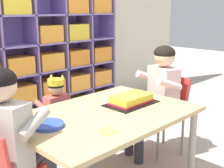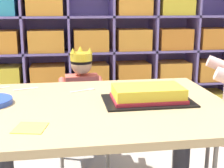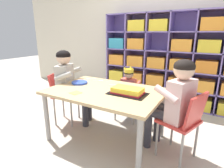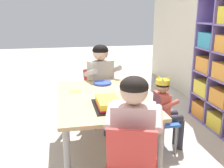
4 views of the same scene
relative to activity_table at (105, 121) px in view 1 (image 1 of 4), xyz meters
name	(u,v)px [view 1 (image 1 of 4)]	position (x,y,z in m)	size (l,w,h in m)	color
storage_cubby_shelf	(32,65)	(0.35, 1.54, 0.16)	(2.40, 0.31, 1.61)	#7F6BB2
activity_table	(105,121)	(0.00, 0.00, 0.00)	(1.29, 0.88, 0.63)	tan
classroom_chair_blue	(62,127)	(0.01, 0.55, -0.20)	(0.36, 0.33, 0.59)	blue
child_with_crown	(54,109)	(0.01, 0.66, -0.06)	(0.30, 0.31, 0.81)	#D15647
adult_helper_seated	(12,132)	(-0.66, 0.11, 0.08)	(0.49, 0.47, 1.04)	#B2ADA3
classroom_chair_guest_side	(168,107)	(0.87, 0.06, -0.12)	(0.45, 0.44, 0.73)	red
guest_at_table_side	(158,89)	(0.76, 0.10, 0.08)	(0.48, 0.46, 1.03)	beige
birthday_cake_on_tray	(132,100)	(0.28, 0.00, 0.10)	(0.41, 0.25, 0.07)	black
paper_plate_stack	(48,125)	(-0.44, 0.07, 0.08)	(0.21, 0.21, 0.02)	blue
paper_napkin_square	(108,131)	(-0.23, -0.25, 0.07)	(0.11, 0.11, 0.00)	#F4DB4C
fork_scattered_mid_table	(46,112)	(-0.30, 0.31, 0.07)	(0.13, 0.06, 0.00)	white
fork_at_table_front_edge	(23,117)	(-0.46, 0.33, 0.07)	(0.12, 0.09, 0.00)	white
fork_by_napkin	(84,105)	(0.00, 0.23, 0.07)	(0.13, 0.07, 0.00)	white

